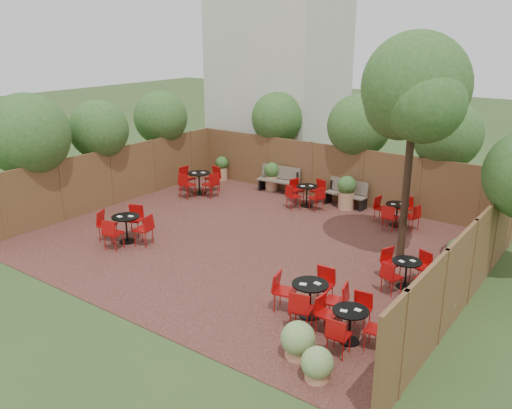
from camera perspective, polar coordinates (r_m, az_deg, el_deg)
The scene contains 13 objects.
ground at distance 15.36m, azimuth -0.47°, elevation -4.16°, with size 80.00×80.00×0.00m, color #354F23.
courtyard_paving at distance 15.36m, azimuth -0.47°, elevation -4.13°, with size 12.00×10.00×0.02m, color #321814.
fence_back at distance 19.08m, azimuth 8.53°, elevation 3.30°, with size 12.00×0.08×2.00m, color brown.
fence_left at distance 19.06m, azimuth -15.13°, elevation 2.84°, with size 0.08×10.00×2.00m, color brown.
fence_right at distance 12.63m, azimuth 22.05°, elevation -5.79°, with size 0.08×10.00×2.00m, color brown.
neighbour_building at distance 23.41m, azimuth 2.43°, elevation 13.68°, with size 5.00×4.00×8.00m, color beige.
overhang_foliage at distance 17.51m, azimuth -1.05°, elevation 7.75°, with size 15.67×10.69×2.59m.
courtyard_tree at distance 13.84m, azimuth 16.61°, elevation 11.29°, with size 2.80×2.70×5.85m.
park_bench_left at distance 19.96m, azimuth 2.48°, elevation 2.74°, with size 1.64×0.69×0.98m.
park_bench_right at distance 18.62m, azimuth 9.69°, elevation 1.23°, with size 1.51×0.58×0.92m.
bistro_tables at distance 15.18m, azimuth 2.04°, elevation -2.60°, with size 10.60×8.28×0.94m.
planters at distance 17.87m, azimuth 6.95°, elevation 1.04°, with size 11.06×4.36×1.16m.
low_shrubs at distance 10.75m, azimuth 11.55°, elevation -12.92°, with size 2.33×3.99×0.75m.
Camera 1 is at (8.49, -11.39, 5.85)m, focal length 37.34 mm.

